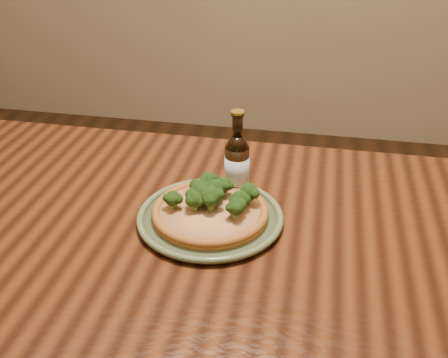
% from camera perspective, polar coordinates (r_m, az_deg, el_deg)
% --- Properties ---
extents(table, '(1.60, 0.90, 0.75)m').
position_cam_1_polar(table, '(1.13, -4.50, -9.74)').
color(table, '#46210F').
rests_on(table, ground).
extents(plate, '(0.31, 0.31, 0.02)m').
position_cam_1_polar(plate, '(1.10, -1.51, -4.18)').
color(plate, '#566646').
rests_on(plate, table).
extents(pizza, '(0.24, 0.24, 0.07)m').
position_cam_1_polar(pizza, '(1.09, -1.40, -3.20)').
color(pizza, '#995822').
rests_on(pizza, plate).
extents(beer_bottle, '(0.06, 0.06, 0.20)m').
position_cam_1_polar(beer_bottle, '(1.16, 1.42, 1.62)').
color(beer_bottle, black).
rests_on(beer_bottle, table).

